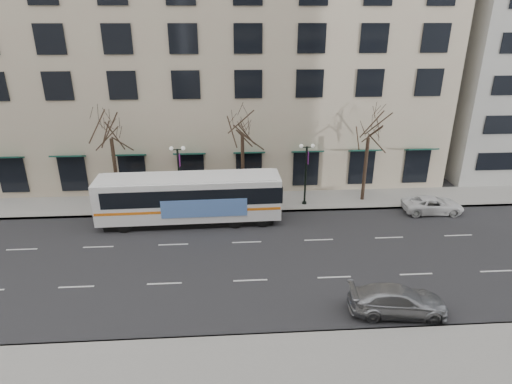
{
  "coord_description": "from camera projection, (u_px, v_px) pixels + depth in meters",
  "views": [
    {
      "loc": [
        -1.06,
        -23.51,
        14.34
      ],
      "look_at": [
        0.59,
        1.6,
        4.0
      ],
      "focal_mm": 30.0,
      "sensor_mm": 36.0,
      "label": 1
    }
  ],
  "objects": [
    {
      "name": "ground",
      "position": [
        248.0,
        260.0,
        27.22
      ],
      "size": [
        160.0,
        160.0,
        0.0
      ],
      "primitive_type": "plane",
      "color": "black",
      "rests_on": "ground"
    },
    {
      "name": "sidewalk_far",
      "position": [
        303.0,
        201.0,
        35.8
      ],
      "size": [
        80.0,
        4.0,
        0.15
      ],
      "primitive_type": "cube",
      "color": "gray",
      "rests_on": "ground"
    },
    {
      "name": "lamp_post_left",
      "position": [
        179.0,
        174.0,
        33.36
      ],
      "size": [
        1.22,
        0.45,
        5.21
      ],
      "color": "black",
      "rests_on": "ground"
    },
    {
      "name": "white_pickup",
      "position": [
        433.0,
        205.0,
        33.59
      ],
      "size": [
        4.75,
        2.35,
        1.29
      ],
      "primitive_type": "imported",
      "rotation": [
        0.0,
        0.0,
        1.53
      ],
      "color": "silver",
      "rests_on": "ground"
    },
    {
      "name": "city_bus",
      "position": [
        191.0,
        197.0,
        31.54
      ],
      "size": [
        13.47,
        3.23,
        3.63
      ],
      "rotation": [
        0.0,
        0.0,
        0.02
      ],
      "color": "white",
      "rests_on": "ground"
    },
    {
      "name": "silver_car",
      "position": [
        398.0,
        301.0,
        22.11
      ],
      "size": [
        5.24,
        2.54,
        1.47
      ],
      "primitive_type": "imported",
      "rotation": [
        0.0,
        0.0,
        1.47
      ],
      "color": "#939599",
      "rests_on": "ground"
    },
    {
      "name": "tree_far_left",
      "position": [
        110.0,
        126.0,
        32.18
      ],
      "size": [
        3.6,
        3.6,
        8.34
      ],
      "color": "black",
      "rests_on": "ground"
    },
    {
      "name": "lamp_post_right",
      "position": [
        306.0,
        171.0,
        33.97
      ],
      "size": [
        1.22,
        0.45,
        5.21
      ],
      "color": "black",
      "rests_on": "ground"
    },
    {
      "name": "building_hotel",
      "position": [
        217.0,
        42.0,
        41.91
      ],
      "size": [
        40.0,
        20.0,
        24.0
      ],
      "primitive_type": "cube",
      "color": "tan",
      "rests_on": "ground"
    },
    {
      "name": "tree_far_right",
      "position": [
        370.0,
        126.0,
        33.5
      ],
      "size": [
        3.6,
        3.6,
        8.06
      ],
      "color": "black",
      "rests_on": "ground"
    },
    {
      "name": "tree_far_mid",
      "position": [
        242.0,
        122.0,
        32.71
      ],
      "size": [
        3.6,
        3.6,
        8.55
      ],
      "color": "black",
      "rests_on": "ground"
    }
  ]
}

